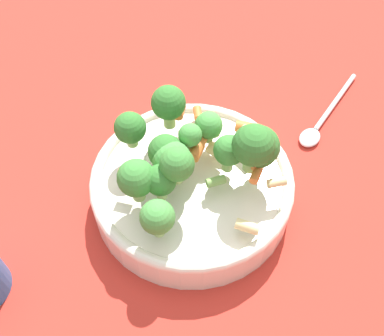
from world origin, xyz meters
TOP-DOWN VIEW (x-y plane):
  - ground_plane at (0.00, 0.00)m, footprint 3.00×3.00m
  - bowl at (0.00, 0.00)m, footprint 0.24×0.24m
  - pasta_salad at (0.00, 0.00)m, footprint 0.20×0.20m
  - spoon at (0.14, 0.17)m, footprint 0.07×0.16m

SIDE VIEW (x-z plane):
  - ground_plane at x=0.00m, z-range 0.00..0.00m
  - spoon at x=0.14m, z-range 0.00..0.01m
  - bowl at x=0.00m, z-range 0.00..0.05m
  - pasta_salad at x=0.00m, z-range 0.05..0.13m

